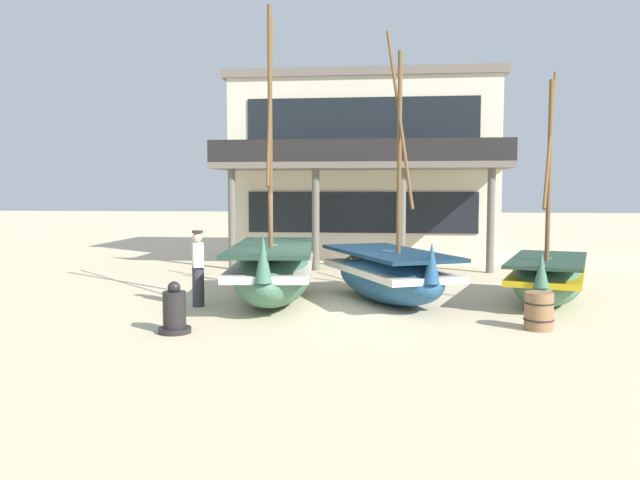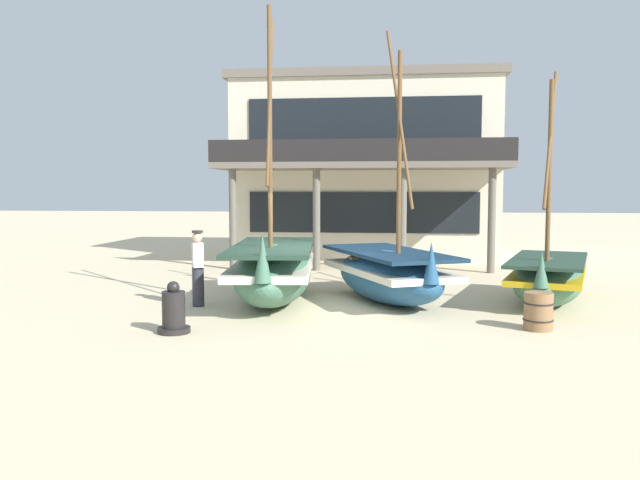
% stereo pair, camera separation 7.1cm
% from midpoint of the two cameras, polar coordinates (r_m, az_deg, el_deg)
% --- Properties ---
extents(ground_plane, '(120.00, 120.00, 0.00)m').
position_cam_midpoint_polar(ground_plane, '(14.14, -0.59, -5.98)').
color(ground_plane, beige).
extents(fishing_boat_near_left, '(3.37, 4.59, 6.15)m').
position_cam_midpoint_polar(fishing_boat_near_left, '(14.69, 6.02, -2.99)').
color(fishing_boat_near_left, '#23517A').
rests_on(fishing_boat_near_left, ground).
extents(fishing_boat_centre_large, '(2.25, 5.00, 6.49)m').
position_cam_midpoint_polar(fishing_boat_centre_large, '(14.54, -4.37, -2.74)').
color(fishing_boat_centre_large, '#427056').
rests_on(fishing_boat_centre_large, ground).
extents(fishing_boat_far_right, '(2.62, 4.13, 5.31)m').
position_cam_midpoint_polar(fishing_boat_far_right, '(15.34, 19.63, -3.21)').
color(fishing_boat_far_right, '#427056').
rests_on(fishing_boat_far_right, ground).
extents(fisherman_by_hull, '(0.35, 0.42, 1.68)m').
position_cam_midpoint_polar(fisherman_by_hull, '(14.30, -11.03, -2.57)').
color(fisherman_by_hull, '#33333D').
rests_on(fisherman_by_hull, ground).
extents(capstan_winch, '(0.59, 0.59, 0.94)m').
position_cam_midpoint_polar(capstan_winch, '(11.82, -13.10, -6.35)').
color(capstan_winch, black).
rests_on(capstan_winch, ground).
extents(wooden_barrel, '(0.56, 0.56, 0.70)m').
position_cam_midpoint_polar(wooden_barrel, '(12.43, 18.89, -6.05)').
color(wooden_barrel, olive).
rests_on(wooden_barrel, ground).
extents(harbor_building_main, '(9.95, 8.38, 6.81)m').
position_cam_midpoint_polar(harbor_building_main, '(25.07, 3.98, 6.42)').
color(harbor_building_main, beige).
rests_on(harbor_building_main, ground).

